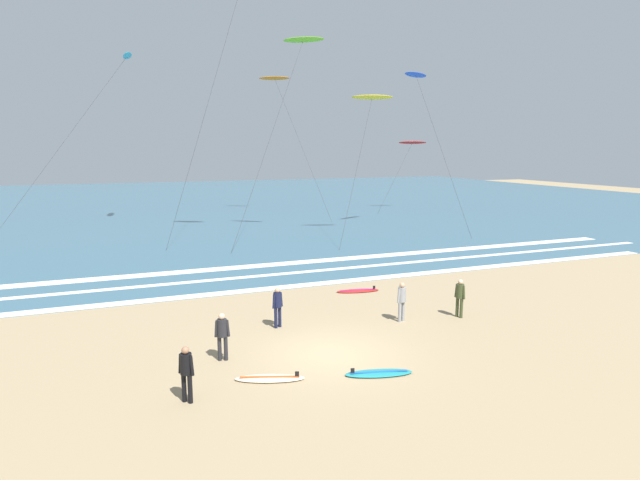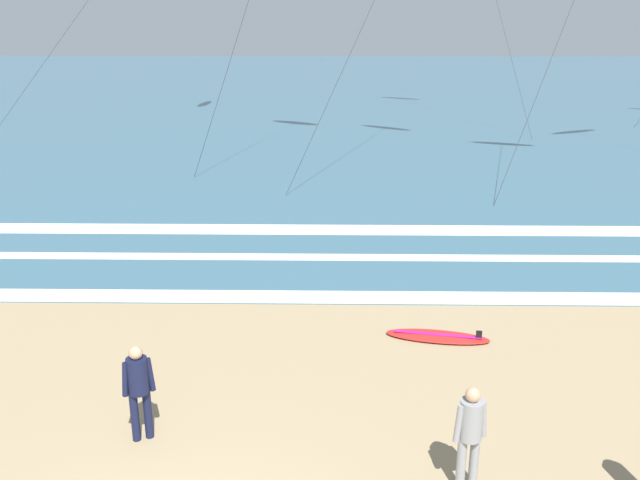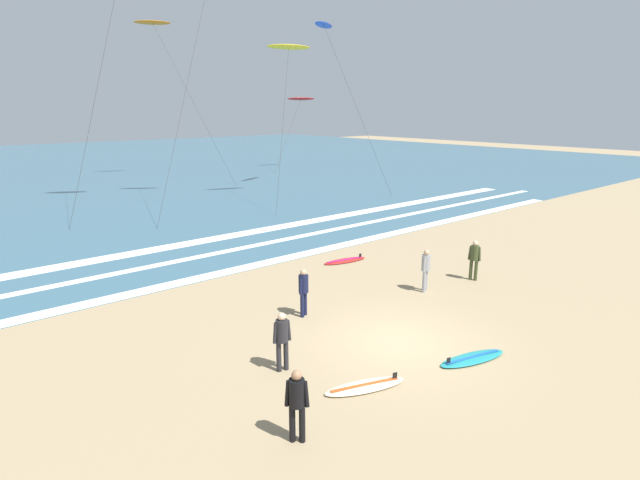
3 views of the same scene
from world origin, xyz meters
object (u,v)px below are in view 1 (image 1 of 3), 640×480
surfer_mid_group (222,332)px  kite_cyan_far_right (126,57)px  kite_orange_high_right (275,79)px  kite_blue_distant_high (416,76)px  surfboard_foreground_flat (270,378)px  surfer_left_near (186,369)px  surfer_foreground_main (278,304)px  surfboard_near_water (379,373)px  kite_yellow_low_near (372,98)px  kite_lime_high_left (303,41)px  surfboard_right_spare (358,291)px  surfer_right_near (402,298)px  surfer_left_far (460,295)px  kite_red_far_left (412,143)px

surfer_mid_group → kite_cyan_far_right: 35.97m
kite_orange_high_right → surfer_mid_group: bearing=-109.3°
kite_blue_distant_high → surfboard_foreground_flat: bearing=-128.8°
surfer_left_near → surfer_foreground_main: bearing=50.5°
surfer_left_near → surfboard_near_water: (5.70, -0.34, -0.91)m
kite_yellow_low_near → kite_cyan_far_right: bearing=143.5°
surfer_foreground_main → kite_lime_high_left: (8.33, 20.30, 13.88)m
kite_orange_high_right → surfboard_right_spare: bearing=-99.6°
surfboard_right_spare → kite_lime_high_left: bearing=79.1°
surfboard_foreground_flat → kite_lime_high_left: 30.45m
surfer_foreground_main → surfboard_right_spare: (5.12, 3.53, -0.91)m
surfer_mid_group → surfer_foreground_main: 3.55m
surfer_mid_group → surfboard_right_spare: surfer_mid_group is taller
surfer_right_near → kite_lime_high_left: (3.50, 21.40, 13.88)m
kite_yellow_low_near → kite_cyan_far_right: 21.64m
surfer_mid_group → kite_lime_high_left: (10.94, 22.71, 13.88)m
surfboard_right_spare → kite_blue_distant_high: (13.23, 16.88, 12.79)m
surfer_mid_group → surfer_left_far: same height
surfer_mid_group → kite_cyan_far_right: kite_cyan_far_right is taller
surfer_right_near → kite_blue_distant_high: kite_blue_distant_high is taller
surfer_left_far → surfboard_near_water: size_ratio=0.73×
surfer_left_far → kite_cyan_far_right: 36.87m
surfboard_right_spare → kite_red_far_left: 36.97m
kite_orange_high_right → kite_red_far_left: bearing=-6.0°
kite_lime_high_left → kite_cyan_far_right: bearing=139.3°
kite_cyan_far_right → kite_blue_distant_high: 24.68m
surfer_left_near → surfer_left_far: size_ratio=1.00×
surfer_foreground_main → surfer_mid_group: bearing=-137.2°
kite_yellow_low_near → kite_blue_distant_high: size_ratio=0.83×
surfboard_near_water → surfboard_foreground_flat: bearing=164.8°
surfer_mid_group → surfer_left_far: bearing=5.2°
surfboard_foreground_flat → kite_lime_high_left: size_ratio=0.14×
kite_blue_distant_high → kite_yellow_low_near: bearing=-156.8°
surfboard_right_spare → kite_cyan_far_right: bearing=108.4°
surfer_left_near → kite_yellow_low_near: bearing=53.3°
surfer_left_near → surfer_right_near: same height
kite_cyan_far_right → surfer_right_near: bearing=-74.6°
surfer_left_near → kite_blue_distant_high: (22.42, 25.35, 11.88)m
kite_red_far_left → kite_blue_distant_high: bearing=-120.7°
kite_blue_distant_high → surfboard_near_water: bearing=-123.1°
surfboard_near_water → kite_red_far_left: (24.29, 38.43, 7.47)m
kite_yellow_low_near → kite_blue_distant_high: kite_blue_distant_high is taller
surfboard_foreground_flat → kite_lime_high_left: bearing=68.1°
surfer_foreground_main → surfboard_foreground_flat: surfer_foreground_main is taller
surfboard_foreground_flat → kite_orange_high_right: size_ratio=0.15×
surfer_left_far → kite_lime_high_left: 25.88m
surfer_foreground_main → kite_cyan_far_right: (-3.95, 30.85, 13.62)m
kite_orange_high_right → surfer_foreground_main: bearing=-106.6°
kite_lime_high_left → surfer_right_near: bearing=-99.3°
surfer_right_near → kite_yellow_low_near: bearing=66.6°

